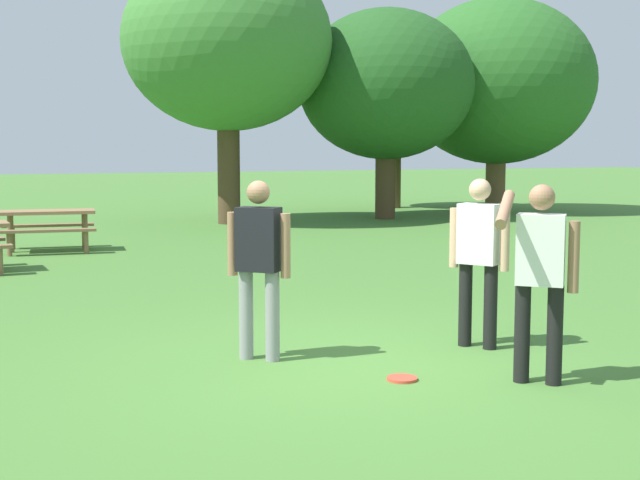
{
  "coord_description": "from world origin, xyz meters",
  "views": [
    {
      "loc": [
        -3.23,
        -6.82,
        1.93
      ],
      "look_at": [
        0.38,
        1.15,
        1.0
      ],
      "focal_mm": 48.67,
      "sensor_mm": 36.0,
      "label": 1
    }
  ],
  "objects_px": {
    "person_thrower": "(540,268)",
    "person_bystander": "(479,251)",
    "person_catcher": "(259,258)",
    "tree_back_left": "(498,82)",
    "tree_broad_center": "(227,42)",
    "tree_far_right": "(386,85)",
    "frisbee": "(402,379)",
    "tree_slender_mid": "(394,81)",
    "picnic_table_far": "(48,221)"
  },
  "relations": [
    {
      "from": "tree_far_right",
      "to": "person_bystander",
      "type": "bearing_deg",
      "value": -115.3
    },
    {
      "from": "tree_far_right",
      "to": "tree_back_left",
      "type": "bearing_deg",
      "value": 11.38
    },
    {
      "from": "person_catcher",
      "to": "person_thrower",
      "type": "bearing_deg",
      "value": -43.42
    },
    {
      "from": "person_bystander",
      "to": "person_catcher",
      "type": "bearing_deg",
      "value": 169.01
    },
    {
      "from": "person_catcher",
      "to": "tree_far_right",
      "type": "xyz_separation_m",
      "value": [
        8.67,
        13.49,
        2.67
      ]
    },
    {
      "from": "frisbee",
      "to": "tree_back_left",
      "type": "height_order",
      "value": "tree_back_left"
    },
    {
      "from": "tree_broad_center",
      "to": "person_thrower",
      "type": "bearing_deg",
      "value": -99.14
    },
    {
      "from": "person_thrower",
      "to": "tree_slender_mid",
      "type": "xyz_separation_m",
      "value": [
        9.17,
        18.88,
        3.07
      ]
    },
    {
      "from": "person_thrower",
      "to": "tree_far_right",
      "type": "bearing_deg",
      "value": 65.66
    },
    {
      "from": "frisbee",
      "to": "tree_far_right",
      "type": "height_order",
      "value": "tree_far_right"
    },
    {
      "from": "tree_broad_center",
      "to": "tree_back_left",
      "type": "bearing_deg",
      "value": 3.93
    },
    {
      "from": "person_bystander",
      "to": "tree_broad_center",
      "type": "distance_m",
      "value": 14.77
    },
    {
      "from": "tree_slender_mid",
      "to": "tree_back_left",
      "type": "bearing_deg",
      "value": -55.6
    },
    {
      "from": "tree_far_right",
      "to": "person_catcher",
      "type": "bearing_deg",
      "value": -122.74
    },
    {
      "from": "tree_slender_mid",
      "to": "person_catcher",
      "type": "bearing_deg",
      "value": -122.57
    },
    {
      "from": "person_catcher",
      "to": "tree_far_right",
      "type": "bearing_deg",
      "value": 57.26
    },
    {
      "from": "person_thrower",
      "to": "person_bystander",
      "type": "relative_size",
      "value": 1.0
    },
    {
      "from": "picnic_table_far",
      "to": "tree_broad_center",
      "type": "bearing_deg",
      "value": 40.68
    },
    {
      "from": "person_bystander",
      "to": "frisbee",
      "type": "relative_size",
      "value": 6.37
    },
    {
      "from": "frisbee",
      "to": "picnic_table_far",
      "type": "bearing_deg",
      "value": 98.17
    },
    {
      "from": "person_catcher",
      "to": "tree_far_right",
      "type": "height_order",
      "value": "tree_far_right"
    },
    {
      "from": "person_catcher",
      "to": "tree_broad_center",
      "type": "height_order",
      "value": "tree_broad_center"
    },
    {
      "from": "frisbee",
      "to": "person_thrower",
      "type": "bearing_deg",
      "value": -29.8
    },
    {
      "from": "frisbee",
      "to": "tree_slender_mid",
      "type": "relative_size",
      "value": 0.05
    },
    {
      "from": "person_catcher",
      "to": "tree_back_left",
      "type": "height_order",
      "value": "tree_back_left"
    },
    {
      "from": "person_bystander",
      "to": "tree_far_right",
      "type": "bearing_deg",
      "value": 64.7
    },
    {
      "from": "person_catcher",
      "to": "tree_broad_center",
      "type": "xyz_separation_m",
      "value": [
        4.29,
        13.75,
        3.62
      ]
    },
    {
      "from": "person_catcher",
      "to": "tree_far_right",
      "type": "relative_size",
      "value": 0.29
    },
    {
      "from": "person_thrower",
      "to": "person_bystander",
      "type": "bearing_deg",
      "value": 76.85
    },
    {
      "from": "person_bystander",
      "to": "tree_back_left",
      "type": "distance_m",
      "value": 18.52
    },
    {
      "from": "tree_far_right",
      "to": "tree_slender_mid",
      "type": "relative_size",
      "value": 1.01
    },
    {
      "from": "frisbee",
      "to": "tree_broad_center",
      "type": "height_order",
      "value": "tree_broad_center"
    },
    {
      "from": "tree_slender_mid",
      "to": "picnic_table_far",
      "type": "bearing_deg",
      "value": -146.54
    },
    {
      "from": "person_thrower",
      "to": "frisbee",
      "type": "height_order",
      "value": "person_thrower"
    },
    {
      "from": "tree_broad_center",
      "to": "tree_slender_mid",
      "type": "relative_size",
      "value": 1.22
    },
    {
      "from": "tree_far_right",
      "to": "tree_broad_center",
      "type": "bearing_deg",
      "value": 176.58
    },
    {
      "from": "person_thrower",
      "to": "person_bystander",
      "type": "height_order",
      "value": "same"
    },
    {
      "from": "tree_slender_mid",
      "to": "person_bystander",
      "type": "bearing_deg",
      "value": -116.77
    },
    {
      "from": "person_catcher",
      "to": "tree_slender_mid",
      "type": "relative_size",
      "value": 0.29
    },
    {
      "from": "tree_far_right",
      "to": "tree_back_left",
      "type": "height_order",
      "value": "tree_back_left"
    },
    {
      "from": "person_bystander",
      "to": "tree_broad_center",
      "type": "relative_size",
      "value": 0.24
    },
    {
      "from": "frisbee",
      "to": "tree_slender_mid",
      "type": "bearing_deg",
      "value": 61.07
    },
    {
      "from": "picnic_table_far",
      "to": "tree_broad_center",
      "type": "relative_size",
      "value": 0.27
    },
    {
      "from": "person_thrower",
      "to": "tree_far_right",
      "type": "height_order",
      "value": "tree_far_right"
    },
    {
      "from": "person_catcher",
      "to": "picnic_table_far",
      "type": "bearing_deg",
      "value": 94.14
    },
    {
      "from": "person_bystander",
      "to": "tree_slender_mid",
      "type": "relative_size",
      "value": 0.29
    },
    {
      "from": "tree_broad_center",
      "to": "person_bystander",
      "type": "bearing_deg",
      "value": -98.77
    },
    {
      "from": "person_bystander",
      "to": "tree_far_right",
      "type": "distance_m",
      "value": 15.6
    },
    {
      "from": "person_catcher",
      "to": "frisbee",
      "type": "relative_size",
      "value": 6.37
    },
    {
      "from": "person_thrower",
      "to": "tree_far_right",
      "type": "xyz_separation_m",
      "value": [
        6.87,
        15.19,
        2.65
      ]
    }
  ]
}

